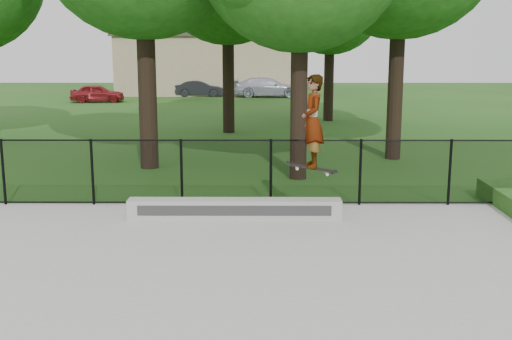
# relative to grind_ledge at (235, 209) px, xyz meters

# --- Properties ---
(ground) EXTENTS (100.00, 100.00, 0.00)m
(ground) POSITION_rel_grind_ledge_xyz_m (-1.23, -4.70, -0.27)
(ground) COLOR #1F4B15
(ground) RESTS_ON ground
(concrete_slab) EXTENTS (14.00, 12.00, 0.06)m
(concrete_slab) POSITION_rel_grind_ledge_xyz_m (-1.23, -4.70, -0.24)
(concrete_slab) COLOR #A0A09B
(concrete_slab) RESTS_ON ground
(grind_ledge) EXTENTS (4.41, 0.40, 0.42)m
(grind_ledge) POSITION_rel_grind_ledge_xyz_m (0.00, 0.00, 0.00)
(grind_ledge) COLOR #B1B0AB
(grind_ledge) RESTS_ON concrete_slab
(car_a) EXTENTS (3.30, 1.54, 1.10)m
(car_a) POSITION_rel_grind_ledge_xyz_m (-9.39, 26.53, 0.28)
(car_a) COLOR maroon
(car_a) RESTS_ON ground
(car_b) EXTENTS (3.07, 1.37, 1.09)m
(car_b) POSITION_rel_grind_ledge_xyz_m (-3.43, 30.65, 0.27)
(car_b) COLOR black
(car_b) RESTS_ON ground
(car_c) EXTENTS (4.19, 1.92, 1.31)m
(car_c) POSITION_rel_grind_ledge_xyz_m (1.09, 30.32, 0.38)
(car_c) COLOR #ADAFC4
(car_c) RESTS_ON ground
(skater_airborne) EXTENTS (0.83, 0.72, 2.00)m
(skater_airborne) POSITION_rel_grind_ledge_xyz_m (1.56, -0.27, 1.84)
(skater_airborne) COLOR black
(skater_airborne) RESTS_ON ground
(chainlink_fence) EXTENTS (16.06, 0.06, 1.50)m
(chainlink_fence) POSITION_rel_grind_ledge_xyz_m (-1.23, 1.20, 0.54)
(chainlink_fence) COLOR black
(chainlink_fence) RESTS_ON concrete_slab
(distant_building) EXTENTS (12.40, 6.40, 4.30)m
(distant_building) POSITION_rel_grind_ledge_xyz_m (-3.23, 33.30, 1.89)
(distant_building) COLOR tan
(distant_building) RESTS_ON ground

